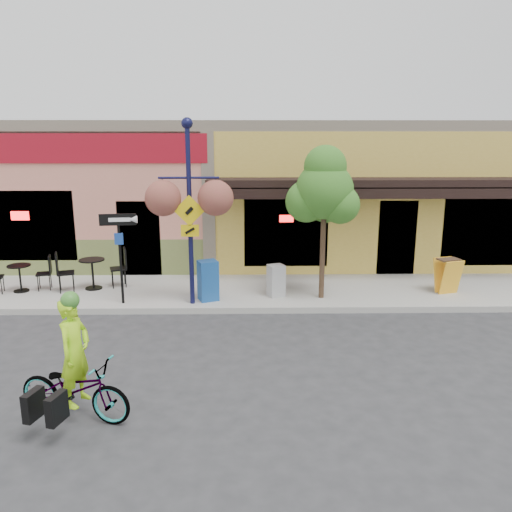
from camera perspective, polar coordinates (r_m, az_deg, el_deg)
The scene contains 14 objects.
ground at distance 11.36m, azimuth -1.44°, elevation -7.48°, with size 90.00×90.00×0.00m, color #2D2D30.
sidewalk at distance 13.22m, azimuth -1.37°, elevation -4.07°, with size 24.00×3.00×0.15m, color #9E9B93.
curb at distance 11.85m, azimuth -1.42°, elevation -6.19°, with size 24.00×0.12×0.15m, color #A8A59E.
building at distance 18.19m, azimuth -1.28°, elevation 7.77°, with size 18.20×8.20×4.50m, color tan, non-canonical shape.
bicycle at distance 8.01m, azimuth -20.01°, elevation -14.09°, with size 0.62×1.78×0.94m, color maroon.
cyclist_rider at distance 7.85m, azimuth -19.86°, elevation -11.95°, with size 0.58×0.38×1.60m, color #AEF219.
lamp_post at distance 11.67m, azimuth -7.57°, elevation 4.78°, with size 1.39×0.55×4.34m, color #13143D, non-canonical shape.
one_way_sign at distance 12.22m, azimuth -15.23°, elevation -0.35°, with size 0.84×0.18×2.18m, color black, non-canonical shape.
cafe_set_left at distance 14.22m, azimuth -25.39°, elevation -1.90°, with size 1.53×0.77×0.92m, color black, non-canonical shape.
cafe_set_right at distance 13.74m, azimuth -18.20°, elevation -1.48°, with size 1.75×0.87×1.05m, color black, non-canonical shape.
newspaper_box_blue at distance 12.24m, azimuth -5.50°, elevation -2.80°, with size 0.45×0.40×0.99m, color #194C96, non-canonical shape.
newspaper_box_grey at distance 12.51m, azimuth 2.31°, elevation -2.82°, with size 0.38×0.34×0.80m, color #A5A5A5, non-canonical shape.
street_tree at distance 12.16m, azimuth 7.72°, elevation 3.78°, with size 1.47×1.47×3.78m, color #3D7A26, non-canonical shape.
sandwich_board at distance 13.53m, azimuth 21.45°, elevation -2.29°, with size 0.54×0.40×0.90m, color yellow, non-canonical shape.
Camera 1 is at (0.11, -10.60, 4.07)m, focal length 35.00 mm.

